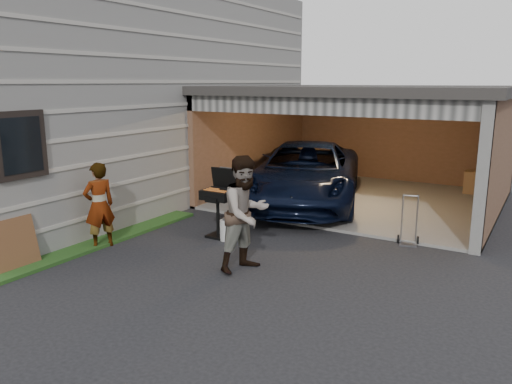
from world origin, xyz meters
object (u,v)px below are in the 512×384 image
plywood_panel (15,245)px  hand_truck (408,235)px  propane_tank (227,230)px  man (246,214)px  woman (99,205)px  bbq_grill (219,197)px  minivan (306,176)px

plywood_panel → hand_truck: (5.14, 4.59, -0.24)m
propane_tank → hand_truck: 3.44m
man → plywood_panel: (-3.20, -1.93, -0.51)m
woman → bbq_grill: (1.50, 1.65, 0.01)m
man → plywood_panel: man is taller
propane_tank → plywood_panel: plywood_panel is taller
woman → man: (2.90, 0.42, 0.14)m
hand_truck → propane_tank: bearing=-168.7°
minivan → hand_truck: size_ratio=5.57×
woman → bbq_grill: bearing=155.8°
hand_truck → man: bearing=-141.5°
propane_tank → hand_truck: size_ratio=0.42×
bbq_grill → propane_tank: size_ratio=3.35×
woman → hand_truck: bearing=140.5°
hand_truck → woman: bearing=-162.9°
plywood_panel → hand_truck: 6.89m
woman → plywood_panel: (-0.30, -1.51, -0.37)m
bbq_grill → hand_truck: bearing=23.2°
bbq_grill → plywood_panel: (-1.80, -3.16, -0.38)m
bbq_grill → propane_tank: 0.66m
bbq_grill → woman: bearing=-132.3°
minivan → propane_tank: bearing=-110.1°
man → hand_truck: (1.94, 2.65, -0.75)m
minivan → bbq_grill: (-0.34, -3.21, 0.06)m
bbq_grill → propane_tank: bearing=-23.9°
woman → hand_truck: size_ratio=1.66×
minivan → plywood_panel: minivan is taller
minivan → propane_tank: minivan is taller
woman → bbq_grill: 2.23m
propane_tank → hand_truck: (3.07, 1.54, -0.02)m
woman → plywood_panel: bearing=6.8°
woman → minivan: bearing=177.2°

